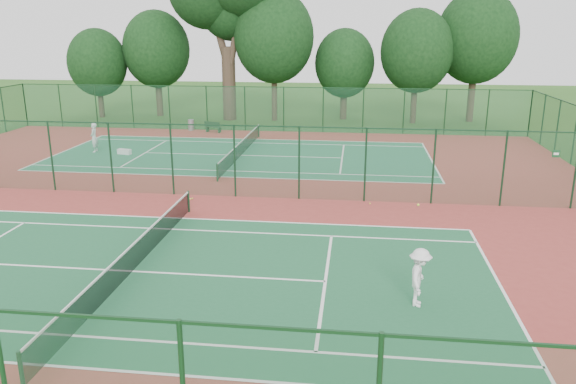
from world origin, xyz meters
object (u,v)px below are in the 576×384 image
(bench, at_px, (213,127))
(player_near, at_px, (419,277))
(trash_bin, at_px, (191,125))
(player_far, at_px, (94,138))
(kit_bag, at_px, (124,152))

(bench, bearing_deg, player_near, -46.10)
(player_near, distance_m, trash_bin, 31.65)
(player_far, bearing_deg, player_near, 36.87)
(bench, height_order, kit_bag, bench)
(bench, bearing_deg, kit_bag, -95.26)
(bench, relative_size, kit_bag, 1.60)
(player_near, bearing_deg, kit_bag, 52.18)
(player_far, xyz_separation_m, trash_bin, (3.92, 8.73, -0.53))
(kit_bag, bearing_deg, trash_bin, 92.59)
(bench, xyz_separation_m, kit_bag, (-3.68, -8.49, -0.27))
(player_far, relative_size, trash_bin, 2.22)
(trash_bin, bearing_deg, player_near, -61.65)
(trash_bin, bearing_deg, kit_bag, -100.63)
(player_far, xyz_separation_m, bench, (5.87, 8.03, -0.52))
(player_near, relative_size, kit_bag, 1.96)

